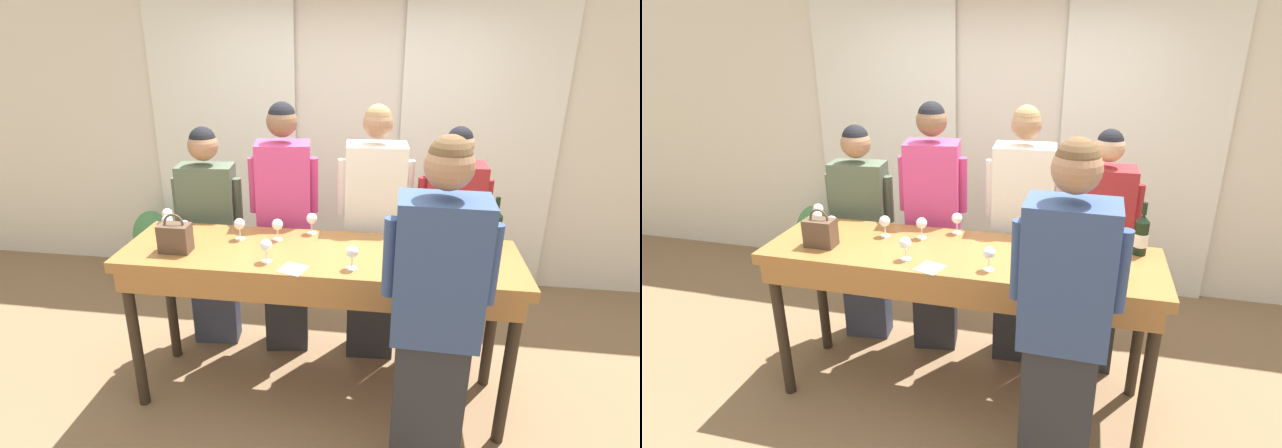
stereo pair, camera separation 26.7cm
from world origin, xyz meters
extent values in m
plane|color=#846647|center=(0.00, 0.00, 0.00)|extent=(18.00, 18.00, 0.00)
cube|color=silver|center=(0.00, 1.82, 1.40)|extent=(12.00, 0.06, 2.80)
cube|color=white|center=(-1.15, 1.76, 1.34)|extent=(1.35, 0.03, 2.69)
cube|color=white|center=(1.15, 1.76, 1.34)|extent=(1.35, 0.03, 2.69)
cube|color=#9E6633|center=(0.00, 0.00, 1.02)|extent=(2.39, 0.67, 0.07)
cube|color=#9E6633|center=(0.00, -0.32, 0.92)|extent=(2.29, 0.03, 0.12)
cylinder|color=#2D2319|center=(-1.12, -0.26, 0.49)|extent=(0.07, 0.07, 0.98)
cylinder|color=#2D2319|center=(1.12, -0.26, 0.49)|extent=(0.07, 0.07, 0.98)
cylinder|color=#2D2319|center=(-1.12, 0.26, 0.49)|extent=(0.07, 0.07, 0.98)
cylinder|color=#2D2319|center=(1.12, 0.26, 0.49)|extent=(0.07, 0.07, 0.98)
cylinder|color=black|center=(1.04, 0.22, 1.15)|extent=(0.08, 0.08, 0.20)
cone|color=black|center=(1.04, 0.22, 1.28)|extent=(0.08, 0.08, 0.04)
cylinder|color=black|center=(1.04, 0.22, 1.34)|extent=(0.03, 0.03, 0.07)
cylinder|color=white|center=(1.04, 0.22, 1.14)|extent=(0.08, 0.08, 0.08)
cube|color=brown|center=(-0.84, -0.12, 1.14)|extent=(0.18, 0.11, 0.17)
torus|color=brown|center=(-0.84, -0.12, 1.23)|extent=(0.12, 0.01, 0.12)
cylinder|color=white|center=(-0.27, -0.18, 1.05)|extent=(0.06, 0.06, 0.00)
cylinder|color=white|center=(-0.27, -0.18, 1.09)|extent=(0.01, 0.01, 0.07)
sphere|color=white|center=(-0.27, -0.18, 1.15)|extent=(0.07, 0.07, 0.07)
cylinder|color=white|center=(-0.52, 0.11, 1.05)|extent=(0.06, 0.06, 0.00)
cylinder|color=white|center=(-0.52, 0.11, 1.09)|extent=(0.01, 0.01, 0.07)
sphere|color=white|center=(-0.52, 0.11, 1.15)|extent=(0.07, 0.07, 0.07)
sphere|color=maroon|center=(-0.52, 0.11, 1.14)|extent=(0.05, 0.05, 0.05)
cylinder|color=white|center=(-0.28, 0.14, 1.05)|extent=(0.06, 0.06, 0.00)
cylinder|color=white|center=(-0.28, 0.14, 1.09)|extent=(0.01, 0.01, 0.07)
sphere|color=white|center=(-0.28, 0.14, 1.15)|extent=(0.07, 0.07, 0.07)
cylinder|color=white|center=(0.22, -0.20, 1.05)|extent=(0.06, 0.06, 0.00)
cylinder|color=white|center=(0.22, -0.20, 1.09)|extent=(0.01, 0.01, 0.07)
sphere|color=white|center=(0.22, -0.20, 1.15)|extent=(0.07, 0.07, 0.07)
sphere|color=maroon|center=(0.22, -0.20, 1.14)|extent=(0.05, 0.05, 0.05)
cylinder|color=white|center=(-0.99, 0.11, 1.05)|extent=(0.06, 0.06, 0.00)
cylinder|color=white|center=(-0.99, 0.11, 1.09)|extent=(0.01, 0.01, 0.07)
sphere|color=white|center=(-0.99, 0.11, 1.15)|extent=(0.07, 0.07, 0.07)
cylinder|color=white|center=(-0.85, 0.03, 1.05)|extent=(0.06, 0.06, 0.00)
cylinder|color=white|center=(-0.85, 0.03, 1.09)|extent=(0.01, 0.01, 0.07)
sphere|color=white|center=(-0.85, 0.03, 1.15)|extent=(0.07, 0.07, 0.07)
cylinder|color=white|center=(-0.08, 0.27, 1.05)|extent=(0.06, 0.06, 0.00)
cylinder|color=white|center=(-0.08, 0.27, 1.09)|extent=(0.01, 0.01, 0.07)
sphere|color=white|center=(-0.08, 0.27, 1.15)|extent=(0.07, 0.07, 0.07)
cylinder|color=white|center=(-1.05, 0.22, 1.05)|extent=(0.06, 0.06, 0.00)
cylinder|color=white|center=(-1.05, 0.22, 1.09)|extent=(0.01, 0.01, 0.07)
sphere|color=white|center=(-1.05, 0.22, 1.15)|extent=(0.07, 0.07, 0.07)
cube|color=white|center=(-0.10, -0.26, 1.05)|extent=(0.17, 0.17, 0.00)
cube|color=#383D51|center=(-0.88, 0.53, 0.39)|extent=(0.35, 0.21, 0.79)
cube|color=#4C5B47|center=(-0.88, 0.53, 1.10)|extent=(0.41, 0.25, 0.62)
sphere|color=#9E7051|center=(-0.88, 0.53, 1.55)|extent=(0.21, 0.21, 0.21)
sphere|color=black|center=(-0.88, 0.53, 1.59)|extent=(0.19, 0.19, 0.19)
cylinder|color=#4C5B47|center=(-0.67, 0.55, 1.15)|extent=(0.08, 0.08, 0.34)
cylinder|color=#4C5B47|center=(-1.10, 0.51, 1.15)|extent=(0.08, 0.08, 0.34)
cube|color=#28282D|center=(-0.32, 0.53, 0.44)|extent=(0.34, 0.26, 0.89)
cube|color=#C63D7A|center=(-0.32, 0.53, 1.24)|extent=(0.40, 0.31, 0.70)
sphere|color=brown|center=(-0.32, 0.53, 1.73)|extent=(0.21, 0.21, 0.21)
sphere|color=black|center=(-0.32, 0.53, 1.76)|extent=(0.18, 0.18, 0.18)
cylinder|color=#C63D7A|center=(-0.12, 0.56, 1.29)|extent=(0.08, 0.08, 0.39)
cylinder|color=#C63D7A|center=(-0.52, 0.50, 1.29)|extent=(0.08, 0.08, 0.39)
cube|color=#28282D|center=(0.31, 0.53, 0.45)|extent=(0.35, 0.24, 0.89)
cube|color=silver|center=(0.31, 0.53, 1.24)|extent=(0.41, 0.28, 0.71)
sphere|color=#9E7051|center=(0.31, 0.53, 1.73)|extent=(0.20, 0.20, 0.20)
sphere|color=#93754C|center=(0.31, 0.53, 1.77)|extent=(0.17, 0.17, 0.17)
cylinder|color=silver|center=(0.53, 0.54, 1.30)|extent=(0.07, 0.07, 0.39)
cylinder|color=silver|center=(0.09, 0.52, 1.30)|extent=(0.07, 0.07, 0.39)
cube|color=#28282D|center=(0.83, 0.53, 0.41)|extent=(0.32, 0.21, 0.83)
cube|color=maroon|center=(0.83, 0.53, 1.16)|extent=(0.38, 0.24, 0.66)
sphere|color=tan|center=(0.83, 0.53, 1.61)|extent=(0.19, 0.19, 0.19)
sphere|color=black|center=(0.83, 0.53, 1.64)|extent=(0.16, 0.16, 0.16)
cylinder|color=maroon|center=(1.04, 0.53, 1.21)|extent=(0.07, 0.07, 0.36)
cylinder|color=maroon|center=(0.62, 0.53, 1.21)|extent=(0.07, 0.07, 0.36)
cube|color=#28282D|center=(0.65, -0.58, 0.45)|extent=(0.36, 0.23, 0.90)
cube|color=#334775|center=(0.65, -0.58, 1.25)|extent=(0.42, 0.27, 0.71)
sphere|color=#9E7051|center=(0.65, -0.58, 1.75)|extent=(0.22, 0.22, 0.22)
sphere|color=brown|center=(0.65, -0.58, 1.79)|extent=(0.19, 0.19, 0.19)
cylinder|color=#334775|center=(0.42, -0.57, 1.30)|extent=(0.07, 0.07, 0.39)
cylinder|color=#334775|center=(0.88, -0.58, 1.30)|extent=(0.07, 0.07, 0.39)
cylinder|color=#935B3D|center=(-1.83, 1.44, 0.11)|extent=(0.32, 0.32, 0.22)
ellipsoid|color=#47844C|center=(-1.83, 1.44, 0.44)|extent=(0.35, 0.35, 0.50)
camera|label=1|loc=(0.40, -2.70, 2.30)|focal=28.00mm
camera|label=2|loc=(0.67, -2.65, 2.30)|focal=28.00mm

